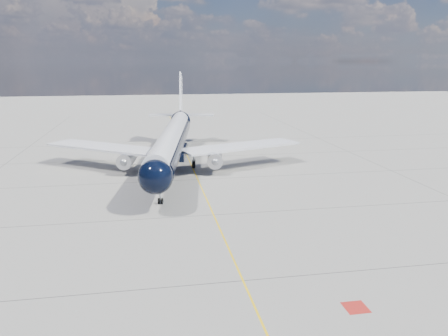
# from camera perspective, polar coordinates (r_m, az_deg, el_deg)

# --- Properties ---
(ground) EXTENTS (320.00, 320.00, 0.00)m
(ground) POSITION_cam_1_polar(r_m,az_deg,el_deg) (67.12, -3.94, -0.40)
(ground) COLOR gray
(ground) RESTS_ON ground
(taxiway_centerline) EXTENTS (0.16, 160.00, 0.01)m
(taxiway_centerline) POSITION_cam_1_polar(r_m,az_deg,el_deg) (62.31, -3.45, -1.50)
(taxiway_centerline) COLOR yellow
(taxiway_centerline) RESTS_ON ground
(red_marking) EXTENTS (1.60, 1.60, 0.01)m
(red_marking) POSITION_cam_1_polar(r_m,az_deg,el_deg) (32.61, 16.83, -17.03)
(red_marking) COLOR maroon
(red_marking) RESTS_ON ground
(main_airliner) EXTENTS (40.53, 49.73, 14.39)m
(main_airliner) POSITION_cam_1_polar(r_m,az_deg,el_deg) (68.69, -6.75, 3.67)
(main_airliner) COLOR black
(main_airliner) RESTS_ON ground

